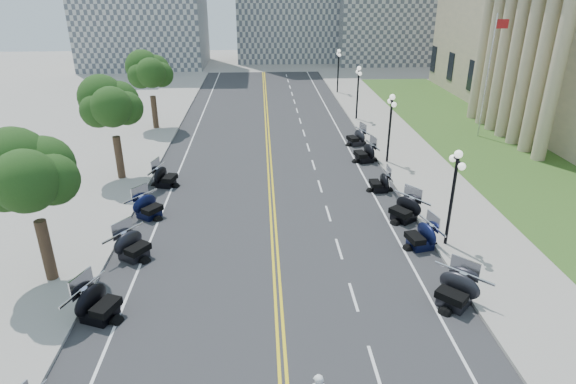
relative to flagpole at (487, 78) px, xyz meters
name	(u,v)px	position (x,y,z in m)	size (l,w,h in m)	color
ground	(278,300)	(-18.00, -22.00, -5.00)	(160.00, 160.00, 0.00)	gray
road	(272,200)	(-18.00, -12.00, -5.00)	(16.00, 90.00, 0.01)	#333335
centerline_yellow_a	(270,200)	(-18.12, -12.00, -4.99)	(0.12, 90.00, 0.00)	yellow
centerline_yellow_b	(274,200)	(-17.88, -12.00, -4.99)	(0.12, 90.00, 0.00)	yellow
edge_line_north	(375,198)	(-11.60, -12.00, -4.99)	(0.12, 90.00, 0.00)	white
edge_line_south	(166,203)	(-24.40, -12.00, -4.99)	(0.12, 90.00, 0.00)	white
lane_dash_5	(374,366)	(-14.80, -26.00, -4.99)	(0.12, 2.00, 0.00)	white
lane_dash_6	(353,297)	(-14.80, -22.00, -4.99)	(0.12, 2.00, 0.00)	white
lane_dash_7	(339,249)	(-14.80, -18.00, -4.99)	(0.12, 2.00, 0.00)	white
lane_dash_8	(328,213)	(-14.80, -14.00, -4.99)	(0.12, 2.00, 0.00)	white
lane_dash_9	(320,186)	(-14.80, -10.00, -4.99)	(0.12, 2.00, 0.00)	white
lane_dash_10	(313,165)	(-14.80, -6.00, -4.99)	(0.12, 2.00, 0.00)	white
lane_dash_11	(308,147)	(-14.80, -2.00, -4.99)	(0.12, 2.00, 0.00)	white
lane_dash_12	(304,133)	(-14.80, 2.00, -4.99)	(0.12, 2.00, 0.00)	white
lane_dash_13	(300,121)	(-14.80, 6.00, -4.99)	(0.12, 2.00, 0.00)	white
lane_dash_14	(297,110)	(-14.80, 10.00, -4.99)	(0.12, 2.00, 0.00)	white
lane_dash_15	(294,102)	(-14.80, 14.00, -4.99)	(0.12, 2.00, 0.00)	white
lane_dash_16	(292,94)	(-14.80, 18.00, -4.99)	(0.12, 2.00, 0.00)	white
lane_dash_17	(290,87)	(-14.80, 22.00, -4.99)	(0.12, 2.00, 0.00)	white
lane_dash_18	(288,81)	(-14.80, 26.00, -4.99)	(0.12, 2.00, 0.00)	white
lane_dash_19	(286,76)	(-14.80, 30.00, -4.99)	(0.12, 2.00, 0.00)	white
sidewalk_north	(440,195)	(-7.50, -12.00, -4.92)	(5.00, 90.00, 0.15)	#9E9991
sidewalk_south	(97,203)	(-28.50, -12.00, -4.92)	(5.00, 90.00, 0.15)	#9E9991
lawn	(493,152)	(-0.50, -4.00, -4.95)	(9.00, 60.00, 0.10)	#356023
street_lamp_2	(452,199)	(-9.40, -18.00, -2.40)	(0.50, 1.20, 4.90)	black
street_lamp_3	(390,129)	(-9.40, -6.00, -2.40)	(0.50, 1.20, 4.90)	black
street_lamp_4	(358,93)	(-9.40, 6.00, -2.40)	(0.50, 1.20, 4.90)	black
street_lamp_5	(338,71)	(-9.40, 18.00, -2.40)	(0.50, 1.20, 4.90)	black
flagpole	(487,78)	(0.00, 0.00, 0.00)	(1.10, 0.20, 10.00)	silver
tree_2	(31,183)	(-28.00, -20.00, -0.25)	(4.80, 4.80, 9.20)	#235619
tree_3	(112,110)	(-28.00, -8.00, -0.25)	(4.80, 4.80, 9.20)	#235619
tree_4	(151,76)	(-28.00, 4.00, -0.25)	(4.80, 4.80, 9.20)	#235619
motorcycle_n_5	(456,289)	(-10.77, -22.76, -4.23)	(2.21, 2.21, 1.55)	black
motorcycle_n_6	(421,235)	(-10.71, -18.06, -4.28)	(2.05, 2.05, 1.43)	black
motorcycle_n_7	(405,208)	(-10.70, -15.08, -4.25)	(2.16, 2.16, 1.51)	black
motorcycle_n_8	(380,181)	(-11.11, -10.94, -4.35)	(1.86, 1.86, 1.30)	black
motorcycle_n_9	(365,152)	(-10.95, -5.50, -4.25)	(2.15, 2.15, 1.51)	black
motorcycle_n_10	(356,137)	(-10.85, -1.55, -4.29)	(2.02, 2.02, 1.41)	black
motorcycle_s_5	(98,302)	(-25.10, -22.78, -4.23)	(2.21, 2.21, 1.55)	black
motorcycle_s_6	(133,244)	(-24.82, -18.25, -4.26)	(2.12, 2.12, 1.49)	black
motorcycle_s_7	(148,205)	(-24.99, -13.84, -4.28)	(2.05, 2.05, 1.44)	black
motorcycle_s_8	(165,176)	(-24.85, -9.34, -4.28)	(2.07, 2.07, 1.45)	black
cyclist_rider	(318,377)	(-17.09, -28.35, -3.03)	(0.62, 0.41, 1.70)	white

